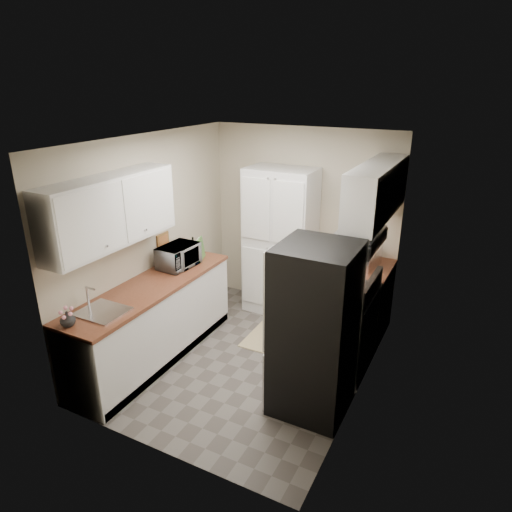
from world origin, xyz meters
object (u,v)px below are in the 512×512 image
at_px(pantry_cabinet, 280,242).
at_px(electric_range, 341,327).
at_px(microwave, 178,256).
at_px(wine_bottle, 193,249).
at_px(refrigerator, 315,330).
at_px(toaster_oven, 362,256).

distance_m(pantry_cabinet, electric_range, 1.58).
xyz_separation_m(microwave, wine_bottle, (0.02, 0.29, -0.00)).
relative_size(pantry_cabinet, electric_range, 1.77).
xyz_separation_m(pantry_cabinet, electric_range, (1.17, -0.93, -0.52)).
bearing_deg(refrigerator, electric_range, 87.52).
relative_size(pantry_cabinet, refrigerator, 1.18).
bearing_deg(microwave, refrigerator, -103.34).
height_order(electric_range, toaster_oven, toaster_oven).
distance_m(refrigerator, toaster_oven, 1.62).
distance_m(microwave, toaster_oven, 2.23).
bearing_deg(electric_range, wine_bottle, 178.71).
xyz_separation_m(wine_bottle, toaster_oven, (1.95, 0.77, -0.01)).
xyz_separation_m(electric_range, wine_bottle, (-1.98, 0.04, 0.58)).
xyz_separation_m(pantry_cabinet, microwave, (-0.82, -1.17, 0.06)).
height_order(refrigerator, microwave, refrigerator).
bearing_deg(pantry_cabinet, electric_range, -38.22).
bearing_deg(wine_bottle, pantry_cabinet, 47.61).
bearing_deg(wine_bottle, microwave, -93.24).
height_order(pantry_cabinet, refrigerator, pantry_cabinet).
relative_size(electric_range, wine_bottle, 4.23).
distance_m(microwave, wine_bottle, 0.29).
bearing_deg(microwave, electric_range, -80.53).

